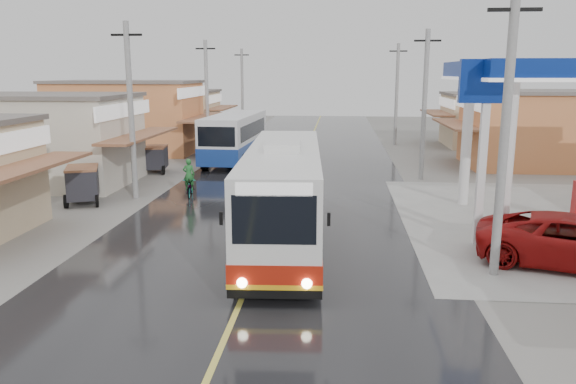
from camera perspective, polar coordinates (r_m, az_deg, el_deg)
name	(u,v)px	position (r m, az deg, el deg)	size (l,w,h in m)	color
ground	(256,268)	(17.13, -3.32, -7.68)	(120.00, 120.00, 0.00)	slate
road	(294,177)	(31.57, 0.65, 1.54)	(12.00, 90.00, 0.02)	black
centre_line	(294,177)	(31.57, 0.65, 1.57)	(0.15, 90.00, 0.01)	#D8CC4C
shopfronts_left	(94,165)	(37.73, -19.08, 2.60)	(11.00, 44.00, 5.20)	tan
utility_poles_left	(178,172)	(33.80, -11.13, 2.00)	(1.60, 50.00, 8.00)	gray
utility_poles_right	(421,179)	(31.81, 13.33, 1.28)	(1.60, 36.00, 8.00)	gray
coach_bus	(284,194)	(19.11, -0.43, -0.20)	(3.17, 11.52, 3.56)	silver
second_bus	(235,137)	(36.79, -5.42, 5.61)	(2.93, 9.43, 3.10)	silver
jeepney	(575,242)	(19.03, 27.15, -4.51)	(2.61, 5.67, 1.58)	#A11010
cyclist	(190,184)	(26.85, -9.92, 0.78)	(0.85, 1.78, 1.84)	black
tricycle_near	(82,183)	(26.62, -20.16, 0.89)	(2.13, 2.39, 1.68)	#26262D
tricycle_far	(155,157)	(33.84, -13.32, 3.44)	(1.62, 2.04, 1.56)	#26262D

